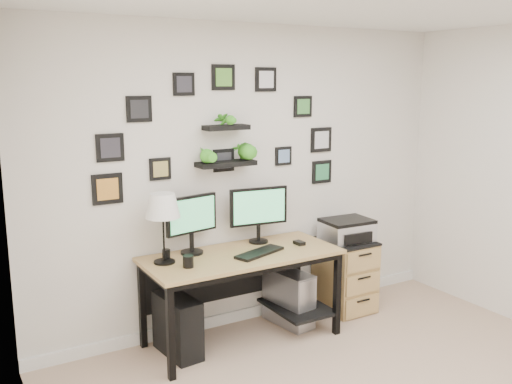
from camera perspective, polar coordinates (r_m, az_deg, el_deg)
room at (r=5.31m, az=-0.31°, el=-11.91°), size 4.00×4.00×4.00m
desk at (r=4.72m, az=-1.25°, el=-7.44°), size 1.60×0.70×0.75m
monitor_left at (r=4.59m, az=-6.45°, el=-2.81°), size 0.47×0.22×0.48m
monitor_right at (r=4.87m, az=0.27°, el=-1.83°), size 0.52×0.19×0.48m
keyboard at (r=4.62m, az=0.35°, el=-6.09°), size 0.48×0.29×0.02m
mouse at (r=4.89m, az=4.34°, el=-5.09°), size 0.07×0.10×0.03m
table_lamp at (r=4.36m, az=-9.31°, el=-1.53°), size 0.27×0.27×0.54m
mug at (r=4.33m, az=-6.80°, el=-6.91°), size 0.08×0.08×0.09m
pen_cup at (r=4.53m, az=-8.97°, el=-6.20°), size 0.06×0.06×0.08m
pc_tower_black at (r=4.64m, az=-7.85°, el=-13.10°), size 0.26×0.49×0.47m
pc_tower_grey at (r=5.12m, az=3.31°, el=-10.51°), size 0.28×0.51×0.48m
file_cabinet at (r=5.47m, az=8.92°, el=-8.17°), size 0.43×0.53×0.67m
printer at (r=5.33m, az=9.09°, el=-3.76°), size 0.46×0.38×0.20m
wall_decor at (r=4.73m, az=-2.99°, el=5.36°), size 2.25×0.18×1.08m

